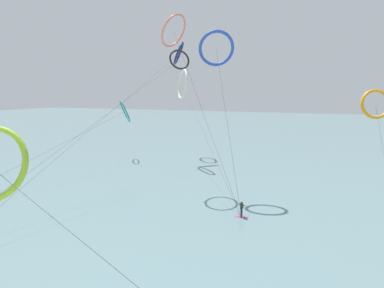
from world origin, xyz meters
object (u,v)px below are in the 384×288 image
object	(u,v)px
kite_ivory	(183,84)
kite_cobalt	(216,48)
surfer_magenta	(242,210)
kite_charcoal	(179,60)
kite_amber	(376,104)
kite_coral	(174,31)
kite_teal	(125,111)
kite_navy	(179,53)

from	to	relation	value
kite_ivory	kite_cobalt	distance (m)	17.01
surfer_magenta	kite_charcoal	size ratio (longest dim) A/B	0.03
kite_amber	kite_coral	world-z (taller)	kite_coral
kite_coral	kite_teal	distance (m)	23.41
kite_amber	kite_ivory	world-z (taller)	kite_ivory
kite_ivory	kite_coral	bearing A→B (deg)	-19.62
kite_amber	kite_teal	world-z (taller)	kite_amber
kite_charcoal	kite_teal	xyz separation A→B (m)	(-9.29, -4.30, -9.40)
kite_ivory	kite_cobalt	size ratio (longest dim) A/B	1.18
kite_cobalt	kite_teal	distance (m)	27.53
kite_coral	kite_amber	bearing A→B (deg)	114.95
kite_amber	kite_cobalt	world-z (taller)	kite_cobalt
kite_charcoal	kite_navy	bearing A→B (deg)	69.13
surfer_magenta	kite_teal	world-z (taller)	kite_teal
kite_teal	kite_navy	size ratio (longest dim) A/B	0.83
kite_charcoal	kite_teal	distance (m)	13.90
kite_cobalt	kite_navy	size ratio (longest dim) A/B	0.39
kite_amber	kite_navy	distance (m)	38.17
kite_coral	kite_navy	xyz separation A→B (m)	(-9.53, 21.73, -0.19)
kite_charcoal	kite_teal	size ratio (longest dim) A/B	1.20
kite_ivory	kite_charcoal	xyz separation A→B (m)	(-2.80, 4.69, 4.55)
kite_ivory	kite_navy	world-z (taller)	kite_navy
kite_amber	kite_charcoal	size ratio (longest dim) A/B	0.25
kite_charcoal	surfer_magenta	bearing A→B (deg)	-100.88
surfer_magenta	kite_ivory	xyz separation A→B (m)	(-16.00, 21.04, 12.92)
kite_charcoal	kite_coral	distance (m)	18.19
kite_teal	kite_amber	bearing A→B (deg)	-139.09
kite_amber	kite_coral	size ratio (longest dim) A/B	0.58
kite_amber	kite_charcoal	bearing A→B (deg)	139.30
kite_ivory	kite_cobalt	world-z (taller)	kite_cobalt
kite_charcoal	kite_coral	size ratio (longest dim) A/B	2.27
kite_amber	kite_cobalt	size ratio (longest dim) A/B	0.65
kite_charcoal	kite_cobalt	xyz separation A→B (m)	(13.19, -17.58, -0.66)
surfer_magenta	kite_coral	size ratio (longest dim) A/B	0.08
kite_coral	kite_cobalt	world-z (taller)	kite_coral
kite_charcoal	kite_coral	world-z (taller)	kite_coral
kite_ivory	kite_coral	size ratio (longest dim) A/B	1.05
surfer_magenta	kite_cobalt	size ratio (longest dim) A/B	0.09
kite_ivory	kite_navy	size ratio (longest dim) A/B	0.46
kite_ivory	kite_amber	bearing A→B (deg)	40.44
surfer_magenta	kite_amber	size ratio (longest dim) A/B	0.13
kite_charcoal	kite_cobalt	world-z (taller)	kite_charcoal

